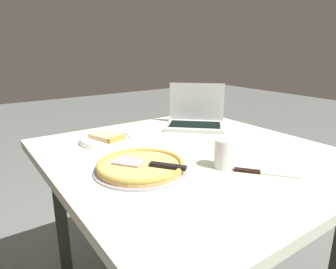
{
  "coord_description": "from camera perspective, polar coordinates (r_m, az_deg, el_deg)",
  "views": [
    {
      "loc": [
        0.86,
        -0.73,
        1.14
      ],
      "look_at": [
        -0.06,
        -0.08,
        0.8
      ],
      "focal_mm": 31.93,
      "sensor_mm": 36.0,
      "label": 1
    }
  ],
  "objects": [
    {
      "name": "pizza_tray",
      "position": [
        1.02,
        -5.2,
        -5.98
      ],
      "size": [
        0.32,
        0.32,
        0.03
      ],
      "color": "#9B97A8",
      "rests_on": "dining_table"
    },
    {
      "name": "drink_cup",
      "position": [
        1.05,
        10.72,
        -3.54
      ],
      "size": [
        0.07,
        0.07,
        0.1
      ],
      "color": "silver",
      "rests_on": "dining_table"
    },
    {
      "name": "table_knife",
      "position": [
        1.04,
        16.97,
        -6.92
      ],
      "size": [
        0.18,
        0.14,
        0.01
      ],
      "color": "beige",
      "rests_on": "dining_table"
    },
    {
      "name": "laptop",
      "position": [
        1.58,
        5.26,
        3.2
      ],
      "size": [
        0.36,
        0.36,
        0.22
      ],
      "color": "#B4B5B3",
      "rests_on": "dining_table"
    },
    {
      "name": "dining_table",
      "position": [
        1.23,
        4.49,
        -6.61
      ],
      "size": [
        1.13,
        1.06,
        0.73
      ],
      "color": "beige",
      "rests_on": "ground_plane"
    },
    {
      "name": "pizza_plate",
      "position": [
        1.35,
        -11.7,
        -0.82
      ],
      "size": [
        0.23,
        0.23,
        0.04
      ],
      "color": "white",
      "rests_on": "dining_table"
    }
  ]
}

